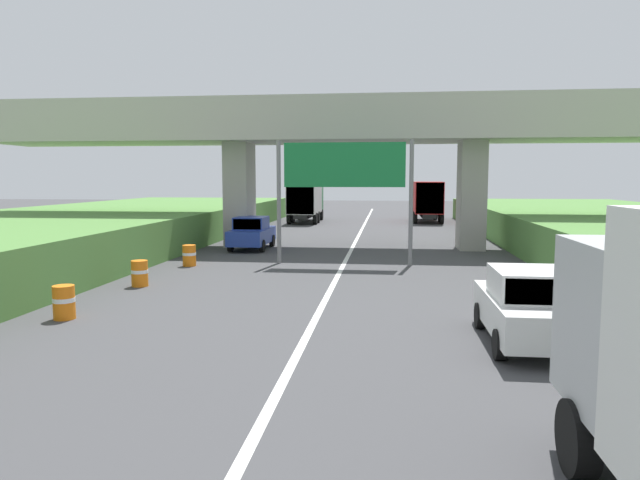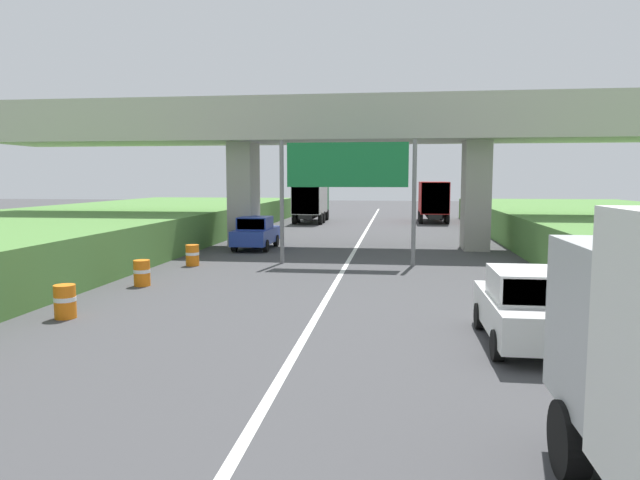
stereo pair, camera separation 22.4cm
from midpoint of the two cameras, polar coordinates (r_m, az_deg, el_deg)
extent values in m
cube|color=white|center=(24.64, 2.81, -2.57)|extent=(0.20, 93.64, 0.01)
cube|color=#ADA89E|center=(31.15, 3.90, 10.65)|extent=(40.00, 4.80, 1.10)
cube|color=#ADA89E|center=(29.05, 3.64, 13.17)|extent=(40.00, 0.36, 1.10)
cube|color=#ADA89E|center=(33.45, 4.17, 12.23)|extent=(40.00, 0.36, 1.10)
cube|color=#9F9A91|center=(32.06, -7.33, 4.46)|extent=(1.30, 2.20, 5.64)
cube|color=#9F9A91|center=(31.28, 15.33, 4.25)|extent=(1.30, 2.20, 5.64)
cylinder|color=slate|center=(25.25, -3.54, 3.73)|extent=(0.18, 0.18, 5.34)
cylinder|color=slate|center=(24.80, 9.53, 3.61)|extent=(0.18, 0.18, 5.34)
cube|color=#167238|center=(24.85, 2.96, 7.43)|extent=(5.20, 0.12, 1.90)
cube|color=white|center=(24.84, 2.96, 7.43)|extent=(4.89, 0.01, 1.67)
cube|color=black|center=(49.27, -0.68, 2.54)|extent=(1.10, 7.30, 0.36)
cube|color=#236B38|center=(51.78, -0.27, 4.08)|extent=(2.10, 2.10, 2.10)
cube|color=#2D3842|center=(52.78, -0.12, 4.44)|extent=(1.89, 0.06, 0.90)
cube|color=#B7B7B2|center=(48.16, -0.86, 4.22)|extent=(2.30, 5.20, 2.60)
cube|color=gray|center=(45.61, -1.34, 4.12)|extent=(2.21, 0.04, 2.50)
cylinder|color=black|center=(51.99, -1.33, 2.53)|extent=(0.30, 0.96, 0.96)
cylinder|color=black|center=(51.73, 0.79, 2.51)|extent=(0.30, 0.96, 0.96)
cylinder|color=black|center=(47.00, -2.40, 2.15)|extent=(0.30, 0.96, 0.96)
cylinder|color=black|center=(46.68, 0.19, 2.13)|extent=(0.30, 0.96, 0.96)
cylinder|color=black|center=(48.67, -2.06, 2.28)|extent=(0.30, 0.96, 0.96)
cylinder|color=black|center=(48.36, 0.44, 2.26)|extent=(0.30, 0.96, 0.96)
cube|color=black|center=(50.71, 11.16, 2.53)|extent=(1.10, 7.30, 0.36)
cube|color=red|center=(53.25, 11.01, 4.02)|extent=(2.10, 2.10, 2.10)
cube|color=#2D3842|center=(54.26, 10.96, 4.38)|extent=(1.89, 0.06, 0.90)
cube|color=red|center=(49.60, 11.27, 4.16)|extent=(2.30, 5.20, 2.60)
cube|color=maroon|center=(47.03, 11.48, 4.06)|extent=(2.21, 0.04, 2.50)
cylinder|color=black|center=(53.26, 9.94, 2.52)|extent=(0.30, 0.96, 0.96)
cylinder|color=black|center=(53.38, 12.02, 2.49)|extent=(0.30, 0.96, 0.96)
cylinder|color=black|center=(48.20, 10.07, 2.16)|extent=(0.30, 0.96, 0.96)
cylinder|color=black|center=(48.34, 12.61, 2.11)|extent=(0.30, 0.96, 0.96)
cylinder|color=black|center=(49.88, 9.99, 2.29)|extent=(0.30, 0.96, 0.96)
cylinder|color=black|center=(50.02, 12.44, 2.25)|extent=(0.30, 0.96, 0.96)
cube|color=#2D3842|center=(8.98, 28.72, -4.41)|extent=(1.89, 0.06, 0.90)
cylinder|color=black|center=(8.23, 24.15, -17.58)|extent=(0.30, 0.96, 0.96)
cube|color=silver|center=(13.81, 20.13, -6.88)|extent=(1.76, 4.10, 0.76)
cube|color=silver|center=(13.53, 20.37, -4.12)|extent=(1.56, 1.90, 0.64)
cube|color=#2D3842|center=(12.65, 21.29, -4.85)|extent=(1.44, 0.06, 0.54)
cylinder|color=black|center=(14.96, 15.92, -7.24)|extent=(0.22, 0.64, 0.64)
cylinder|color=black|center=(15.29, 22.06, -7.17)|extent=(0.22, 0.64, 0.64)
cylinder|color=black|center=(12.53, 17.62, -9.89)|extent=(0.22, 0.64, 0.64)
cylinder|color=black|center=(12.92, 24.91, -9.70)|extent=(0.22, 0.64, 0.64)
cube|color=#233D9E|center=(30.64, -6.14, 0.42)|extent=(1.76, 4.10, 0.76)
cube|color=#233D9E|center=(30.43, -6.22, 1.70)|extent=(1.56, 1.90, 0.64)
cube|color=#2D3842|center=(29.54, -6.64, 1.57)|extent=(1.44, 0.06, 0.54)
cylinder|color=black|center=(32.10, -7.02, -0.01)|extent=(0.22, 0.64, 0.64)
cylinder|color=black|center=(31.73, -4.15, -0.06)|extent=(0.22, 0.64, 0.64)
cylinder|color=black|center=(29.67, -8.25, -0.53)|extent=(0.22, 0.64, 0.64)
cylinder|color=black|center=(29.26, -5.16, -0.58)|extent=(0.22, 0.64, 0.64)
cylinder|color=orange|center=(16.82, -23.53, -5.60)|extent=(0.56, 0.56, 0.90)
cylinder|color=white|center=(16.80, -23.54, -5.36)|extent=(0.57, 0.57, 0.12)
cylinder|color=orange|center=(20.92, -16.89, -3.14)|extent=(0.56, 0.56, 0.90)
cylinder|color=white|center=(20.90, -16.90, -2.94)|extent=(0.57, 0.57, 0.12)
cylinder|color=orange|center=(25.19, -12.25, -1.48)|extent=(0.56, 0.56, 0.90)
cylinder|color=white|center=(25.18, -12.25, -1.32)|extent=(0.57, 0.57, 0.12)
camera|label=1|loc=(0.11, -89.60, 0.04)|focal=32.39mm
camera|label=2|loc=(0.11, 90.40, -0.04)|focal=32.39mm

